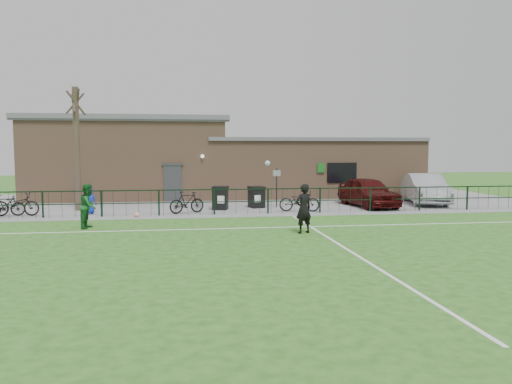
{
  "coord_description": "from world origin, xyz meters",
  "views": [
    {
      "loc": [
        -2.87,
        -14.78,
        3.05
      ],
      "look_at": [
        0.0,
        5.0,
        1.3
      ],
      "focal_mm": 35.0,
      "sensor_mm": 36.0,
      "label": 1
    }
  ],
  "objects": [
    {
      "name": "bicycle_c",
      "position": [
        -10.35,
        8.81,
        0.55
      ],
      "size": [
        2.06,
        0.83,
        1.06
      ],
      "primitive_type": "imported",
      "rotation": [
        0.0,
        0.0,
        1.51
      ],
      "color": "black",
      "rests_on": "paving_strip"
    },
    {
      "name": "bare_tree",
      "position": [
        -8.0,
        10.5,
        3.0
      ],
      "size": [
        0.3,
        0.3,
        6.0
      ],
      "primitive_type": "cylinder",
      "color": "#403227",
      "rests_on": "ground"
    },
    {
      "name": "car_silver",
      "position": [
        10.28,
        10.96,
        0.84
      ],
      "size": [
        2.84,
        5.25,
        1.64
      ],
      "primitive_type": "imported",
      "rotation": [
        0.0,
        0.0,
        -0.23
      ],
      "color": "#ACAFB4",
      "rests_on": "paving_strip"
    },
    {
      "name": "pitch_line_mid",
      "position": [
        0.0,
        4.0,
        0.0
      ],
      "size": [
        28.0,
        0.1,
        0.01
      ],
      "primitive_type": "cube",
      "color": "white",
      "rests_on": "ground"
    },
    {
      "name": "pitch_line_touch",
      "position": [
        0.0,
        7.8,
        0.0
      ],
      "size": [
        28.0,
        0.1,
        0.01
      ],
      "primitive_type": "cube",
      "color": "white",
      "rests_on": "ground"
    },
    {
      "name": "clubhouse",
      "position": [
        -0.88,
        16.5,
        2.22
      ],
      "size": [
        24.25,
        5.4,
        4.96
      ],
      "color": "#9C7457",
      "rests_on": "ground"
    },
    {
      "name": "goalkeeper_kick",
      "position": [
        1.36,
        2.63,
        0.93
      ],
      "size": [
        1.3,
        3.45,
        2.55
      ],
      "color": "black",
      "rests_on": "ground"
    },
    {
      "name": "bicycle_d",
      "position": [
        -2.75,
        8.65,
        0.54
      ],
      "size": [
        1.78,
        1.12,
        1.04
      ],
      "primitive_type": "imported",
      "rotation": [
        0.0,
        0.0,
        1.97
      ],
      "color": "black",
      "rests_on": "paving_strip"
    },
    {
      "name": "paving_strip",
      "position": [
        0.0,
        13.5,
        0.01
      ],
      "size": [
        34.0,
        13.0,
        0.02
      ],
      "primitive_type": "cube",
      "color": "gray",
      "rests_on": "ground"
    },
    {
      "name": "spectator_child",
      "position": [
        -7.21,
        9.0,
        0.64
      ],
      "size": [
        0.72,
        0.61,
        1.24
      ],
      "primitive_type": "imported",
      "rotation": [
        0.0,
        0.0,
        0.43
      ],
      "color": "#1431BE",
      "rests_on": "paving_strip"
    },
    {
      "name": "pitch_line_perp",
      "position": [
        2.0,
        0.0,
        0.0
      ],
      "size": [
        0.1,
        16.0,
        0.01
      ],
      "primitive_type": "cube",
      "color": "white",
      "rests_on": "ground"
    },
    {
      "name": "bicycle_b",
      "position": [
        -10.76,
        8.67,
        0.5
      ],
      "size": [
        1.67,
        0.92,
        0.97
      ],
      "primitive_type": "imported",
      "rotation": [
        0.0,
        0.0,
        1.88
      ],
      "color": "black",
      "rests_on": "paving_strip"
    },
    {
      "name": "wheelie_bin_right",
      "position": [
        0.8,
        10.38,
        0.52
      ],
      "size": [
        0.84,
        0.9,
        1.01
      ],
      "primitive_type": "cube",
      "rotation": [
        0.0,
        0.0,
        0.27
      ],
      "color": "black",
      "rests_on": "paving_strip"
    },
    {
      "name": "perimeter_fence",
      "position": [
        0.0,
        8.0,
        0.6
      ],
      "size": [
        28.0,
        0.1,
        1.2
      ],
      "primitive_type": "cube",
      "color": "black",
      "rests_on": "ground"
    },
    {
      "name": "outfield_player",
      "position": [
        -6.5,
        4.91,
        0.85
      ],
      "size": [
        0.77,
        0.92,
        1.71
      ],
      "primitive_type": "imported",
      "rotation": [
        0.0,
        0.0,
        1.41
      ],
      "color": "#1A5C25",
      "rests_on": "ground"
    },
    {
      "name": "ball_ground",
      "position": [
        -4.95,
        7.64,
        0.12
      ],
      "size": [
        0.24,
        0.24,
        0.24
      ],
      "primitive_type": "sphere",
      "color": "white",
      "rests_on": "ground"
    },
    {
      "name": "bicycle_e",
      "position": [
        2.63,
        8.53,
        0.53
      ],
      "size": [
        2.03,
        1.1,
        1.01
      ],
      "primitive_type": "imported",
      "rotation": [
        0.0,
        0.0,
        1.34
      ],
      "color": "black",
      "rests_on": "paving_strip"
    },
    {
      "name": "wheelie_bin_left",
      "position": [
        -1.08,
        9.88,
        0.55
      ],
      "size": [
        0.87,
        0.94,
        1.07
      ],
      "primitive_type": "cube",
      "rotation": [
        0.0,
        0.0,
        -0.23
      ],
      "color": "black",
      "rests_on": "paving_strip"
    },
    {
      "name": "car_maroon",
      "position": [
        6.65,
        10.03,
        0.79
      ],
      "size": [
        2.29,
        4.69,
        1.54
      ],
      "primitive_type": "imported",
      "rotation": [
        0.0,
        0.0,
        0.11
      ],
      "color": "#410B0B",
      "rests_on": "paving_strip"
    },
    {
      "name": "ground",
      "position": [
        0.0,
        0.0,
        0.0
      ],
      "size": [
        90.0,
        90.0,
        0.0
      ],
      "primitive_type": "plane",
      "color": "#265A1A",
      "rests_on": "ground"
    },
    {
      "name": "sign_post",
      "position": [
        1.87,
        10.46,
        1.02
      ],
      "size": [
        0.06,
        0.06,
        2.0
      ],
      "primitive_type": "cylinder",
      "rotation": [
        0.0,
        0.0,
        0.03
      ],
      "color": "black",
      "rests_on": "paving_strip"
    }
  ]
}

